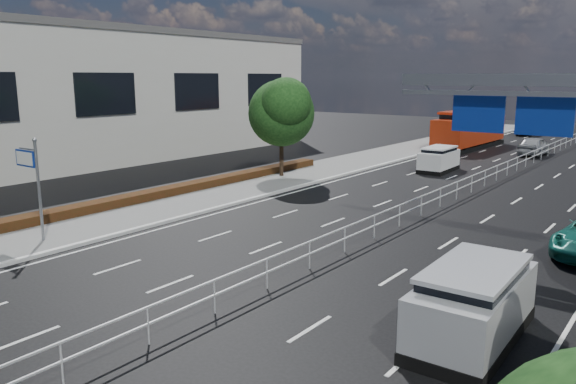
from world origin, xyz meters
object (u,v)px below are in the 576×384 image
Objects in this scene: overhead_gantry at (567,109)px; silver_minivan at (473,304)px; red_bus at (470,128)px; near_car_dark at (527,128)px; white_minivan at (439,159)px; near_car_silver at (535,146)px; toilet_sign at (31,172)px.

overhead_gantry is 9.28m from silver_minivan.
near_car_dark is (1.21, 16.15, -1.06)m from red_bus.
near_car_silver is (3.36, 13.14, -0.06)m from white_minivan.
red_bus is 6.65m from near_car_silver.
silver_minivan is at bearing 99.18° from near_car_dark.
silver_minivan is at bearing -91.71° from overhead_gantry.
near_car_dark is (-13.03, 47.76, -4.80)m from overhead_gantry.
red_bus is at bearing -13.25° from near_car_silver.
silver_minivan is (12.79, -55.81, 0.19)m from near_car_dark.
white_minivan is 0.85× the size of silver_minivan.
white_minivan is 0.34× the size of red_bus.
toilet_sign is 0.36× the size of red_bus.
overhead_gantry is 49.73m from near_car_dark.
white_minivan is 0.87× the size of near_car_silver.
red_bus is 42.07m from silver_minivan.
silver_minivan is (11.01, -24.87, 0.12)m from white_minivan.
overhead_gantry is 2.47× the size of white_minivan.
white_minivan is (-11.25, 16.82, -4.73)m from overhead_gantry.
silver_minivan is (7.65, -38.01, 0.18)m from near_car_silver.
overhead_gantry is at bearing 29.60° from toilet_sign.
near_car_silver is 38.77m from silver_minivan.
toilet_sign reaches higher than near_car_dark.
toilet_sign is 58.04m from near_car_dark.
red_bus is at bearing 81.99° from near_car_dark.
near_car_silver is (6.35, -1.65, -1.05)m from red_bus.
white_minivan reaches higher than near_car_silver.
overhead_gantry is at bearing 101.53° from near_car_dark.
silver_minivan is (-0.24, -8.05, -4.61)m from overhead_gantry.
near_car_dark is at bearing 105.26° from overhead_gantry.
silver_minivan reaches higher than near_car_silver.
overhead_gantry reaches higher than red_bus.
toilet_sign reaches higher than near_car_silver.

